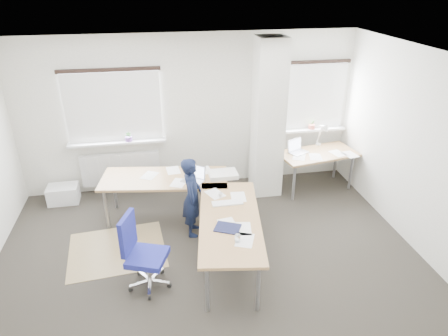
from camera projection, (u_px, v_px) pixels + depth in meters
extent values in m
plane|color=black|center=(212.00, 266.00, 5.55)|extent=(6.00, 6.00, 0.00)
cube|color=beige|center=(190.00, 114.00, 7.15)|extent=(6.00, 0.04, 2.80)
cube|color=beige|center=(428.00, 158.00, 5.42)|extent=(0.04, 5.00, 2.80)
cube|color=white|center=(208.00, 62.00, 4.32)|extent=(6.00, 5.00, 0.04)
cube|color=beige|center=(268.00, 120.00, 6.87)|extent=(0.50, 0.50, 2.78)
cube|color=white|center=(114.00, 107.00, 6.82)|extent=(1.60, 0.04, 1.20)
cube|color=white|center=(113.00, 108.00, 6.79)|extent=(1.60, 0.02, 1.20)
cube|color=white|center=(118.00, 142.00, 7.03)|extent=(1.70, 0.20, 0.04)
cube|color=white|center=(313.00, 97.00, 7.40)|extent=(1.20, 0.04, 1.20)
cube|color=white|center=(314.00, 97.00, 7.37)|extent=(1.20, 0.02, 1.20)
cube|color=white|center=(311.00, 129.00, 7.61)|extent=(1.30, 0.20, 0.04)
cube|color=white|center=(121.00, 169.00, 7.28)|extent=(1.40, 0.10, 0.60)
cylinder|color=#704496|center=(129.00, 139.00, 7.02)|extent=(0.12, 0.12, 0.08)
imported|color=#336E2C|center=(129.00, 137.00, 7.00)|extent=(0.09, 0.06, 0.17)
cylinder|color=#B45545|center=(312.00, 127.00, 7.57)|extent=(0.12, 0.12, 0.08)
imported|color=#336E2C|center=(312.00, 125.00, 7.55)|extent=(0.09, 0.07, 0.17)
cube|color=#927A4F|center=(117.00, 250.00, 5.87)|extent=(1.46, 1.27, 0.01)
cube|color=white|center=(63.00, 194.00, 7.04)|extent=(0.52, 0.37, 0.31)
cube|color=olive|center=(164.00, 179.00, 6.38)|extent=(2.10, 1.10, 0.04)
cube|color=olive|center=(230.00, 219.00, 5.32)|extent=(1.10, 2.10, 0.04)
cylinder|color=gray|center=(106.00, 209.00, 6.25)|extent=(0.05, 0.05, 0.69)
cylinder|color=gray|center=(115.00, 190.00, 6.78)|extent=(0.05, 0.05, 0.69)
cylinder|color=gray|center=(220.00, 189.00, 6.83)|extent=(0.05, 0.05, 0.69)
cylinder|color=gray|center=(207.00, 289.00, 4.67)|extent=(0.05, 0.05, 0.69)
cylinder|color=gray|center=(258.00, 288.00, 4.68)|extent=(0.05, 0.05, 0.69)
cylinder|color=gray|center=(246.00, 207.00, 6.30)|extent=(0.05, 0.05, 0.69)
cube|color=#B7B7BC|center=(193.00, 181.00, 6.25)|extent=(0.40, 0.38, 0.01)
cube|color=#B7B7BC|center=(196.00, 171.00, 6.30)|extent=(0.29, 0.23, 0.22)
cube|color=silver|center=(196.00, 171.00, 6.30)|extent=(0.25, 0.20, 0.19)
cube|color=white|center=(227.00, 203.00, 5.64)|extent=(0.44, 0.14, 0.02)
cube|color=#131634|center=(228.00, 228.00, 5.10)|extent=(0.39, 0.35, 0.01)
cube|color=silver|center=(223.00, 174.00, 6.39)|extent=(0.45, 0.32, 0.07)
imported|color=white|center=(220.00, 195.00, 5.80)|extent=(0.07, 0.07, 0.07)
cylinder|color=silver|center=(238.00, 238.00, 4.83)|extent=(0.07, 0.07, 0.10)
cube|color=olive|center=(318.00, 154.00, 7.26)|extent=(1.50, 0.93, 0.04)
cylinder|color=gray|center=(294.00, 183.00, 7.02)|extent=(0.05, 0.05, 0.69)
cylinder|color=gray|center=(351.00, 172.00, 7.39)|extent=(0.05, 0.05, 0.69)
cylinder|color=gray|center=(281.00, 171.00, 7.44)|extent=(0.05, 0.05, 0.69)
cylinder|color=gray|center=(335.00, 161.00, 7.81)|extent=(0.05, 0.05, 0.69)
cube|color=#B7B7BC|center=(299.00, 152.00, 7.23)|extent=(0.40, 0.35, 0.01)
cube|color=#B7B7BC|center=(295.00, 145.00, 7.27)|extent=(0.32, 0.18, 0.22)
cube|color=silver|center=(295.00, 145.00, 7.27)|extent=(0.27, 0.15, 0.19)
cylinder|color=white|center=(318.00, 144.00, 7.57)|extent=(0.10, 0.10, 0.02)
cylinder|color=white|center=(319.00, 135.00, 7.49)|extent=(0.02, 0.16, 0.38)
cylinder|color=white|center=(323.00, 126.00, 7.28)|extent=(0.02, 0.29, 0.13)
cone|color=white|center=(326.00, 130.00, 7.17)|extent=(0.14, 0.16, 0.17)
cube|color=navy|center=(148.00, 257.00, 5.01)|extent=(0.59, 0.59, 0.08)
cube|color=navy|center=(128.00, 233.00, 4.90)|extent=(0.20, 0.39, 0.50)
cylinder|color=silver|center=(149.00, 269.00, 5.09)|extent=(0.06, 0.06, 0.34)
cylinder|color=black|center=(169.00, 286.00, 5.15)|extent=(0.07, 0.05, 0.06)
cylinder|color=black|center=(162.00, 271.00, 5.40)|extent=(0.06, 0.07, 0.06)
cylinder|color=black|center=(139.00, 273.00, 5.36)|extent=(0.06, 0.07, 0.06)
cylinder|color=black|center=(131.00, 289.00, 5.09)|extent=(0.07, 0.04, 0.06)
cylinder|color=black|center=(150.00, 298.00, 4.96)|extent=(0.03, 0.06, 0.06)
imported|color=black|center=(192.00, 197.00, 6.00)|extent=(0.38, 0.51, 1.27)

